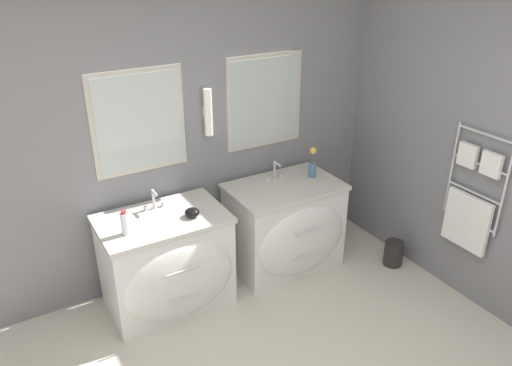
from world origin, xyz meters
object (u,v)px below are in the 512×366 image
at_px(vanity_left, 168,263).
at_px(amenity_bowl, 192,212).
at_px(flower_vase, 313,165).
at_px(waste_bin, 394,253).
at_px(vanity_right, 286,226).
at_px(toiletry_bottle, 125,223).

bearing_deg(vanity_left, amenity_bowl, -17.84).
bearing_deg(flower_vase, waste_bin, -45.36).
bearing_deg(amenity_bowl, waste_bin, -13.63).
bearing_deg(vanity_right, waste_bin, -29.95).
relative_size(vanity_right, waste_bin, 4.18).
xyz_separation_m(flower_vase, waste_bin, (0.55, -0.56, -0.79)).
height_order(amenity_bowl, flower_vase, flower_vase).
height_order(toiletry_bottle, amenity_bowl, toiletry_bottle).
distance_m(amenity_bowl, waste_bin, 1.95).
bearing_deg(vanity_right, vanity_left, 180.00).
bearing_deg(toiletry_bottle, vanity_left, 11.64).
xyz_separation_m(vanity_right, flower_vase, (0.31, 0.06, 0.50)).
height_order(vanity_right, toiletry_bottle, toiletry_bottle).
xyz_separation_m(vanity_left, amenity_bowl, (0.21, -0.07, 0.42)).
xyz_separation_m(toiletry_bottle, waste_bin, (2.28, -0.43, -0.76)).
bearing_deg(waste_bin, vanity_left, 165.92).
bearing_deg(toiletry_bottle, amenity_bowl, -0.33).
xyz_separation_m(vanity_right, amenity_bowl, (-0.91, -0.07, 0.42)).
relative_size(toiletry_bottle, amenity_bowl, 1.67).
bearing_deg(vanity_left, flower_vase, 2.56).
relative_size(vanity_right, amenity_bowl, 8.54).
xyz_separation_m(amenity_bowl, waste_bin, (1.77, -0.43, -0.71)).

